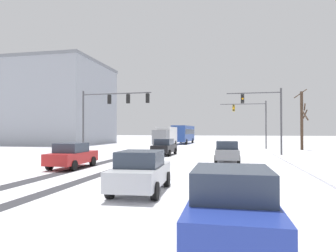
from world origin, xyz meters
The scene contains 14 objects.
wheel_track_left_lane centered at (-2.05, 13.62, 0.00)m, with size 0.73×29.96×0.01m, color #38383D.
wheel_track_right_lane centered at (-4.47, 13.62, 0.00)m, with size 0.95×29.96×0.01m, color #38383D.
traffic_signal_near_left centered at (-6.78, 23.08, 4.83)m, with size 7.41×0.63×6.50m.
traffic_signal_near_right centered at (8.37, 25.22, 4.37)m, with size 5.20×0.38×6.50m.
traffic_signal_far_right centered at (8.05, 37.19, 4.44)m, with size 6.19×0.44×6.50m.
car_black_lead centered at (-1.41, 24.03, 0.82)m, with size 1.96×4.16×1.62m.
car_grey_second centered at (4.71, 18.54, 0.82)m, with size 1.91×4.14×1.62m.
car_red_third centered at (-5.05, 12.93, 0.82)m, with size 1.87×4.12×1.62m.
car_silver_fourth centered at (1.53, 6.63, 0.82)m, with size 1.99×4.18×1.62m.
car_blue_fifth centered at (4.96, 1.96, 0.82)m, with size 1.88×4.12×1.62m.
bus_oncoming centered at (-3.66, 51.00, 1.99)m, with size 2.93×11.07×3.38m.
box_truck_delivery centered at (-4.82, 40.15, 1.63)m, with size 2.50×7.47×3.02m.
bare_tree_sidewalk_far centered at (13.93, 35.56, 3.89)m, with size 1.60×1.68×7.84m.
office_building_far_left_block centered at (-29.21, 44.83, 7.45)m, with size 22.72×16.89×14.89m.
Camera 1 is at (4.92, -4.41, 2.39)m, focal length 31.47 mm.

